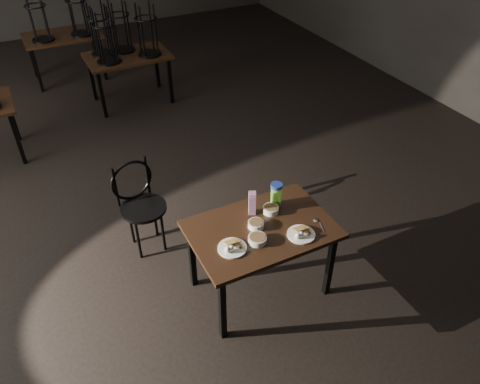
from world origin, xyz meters
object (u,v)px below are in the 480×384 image
juice_carton (252,203)px  bentwood_chair (139,200)px  water_bottle (276,195)px  main_table (261,235)px

juice_carton → bentwood_chair: juice_carton is taller
juice_carton → bentwood_chair: bearing=131.6°
water_bottle → bentwood_chair: (-1.01, 0.86, -0.31)m
juice_carton → water_bottle: 0.24m
main_table → bentwood_chair: (-0.75, 1.07, -0.12)m
water_bottle → bentwood_chair: water_bottle is taller
bentwood_chair → juice_carton: bearing=-58.3°
main_table → bentwood_chair: bearing=125.1°
main_table → juice_carton: juice_carton is taller
main_table → water_bottle: size_ratio=5.25×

